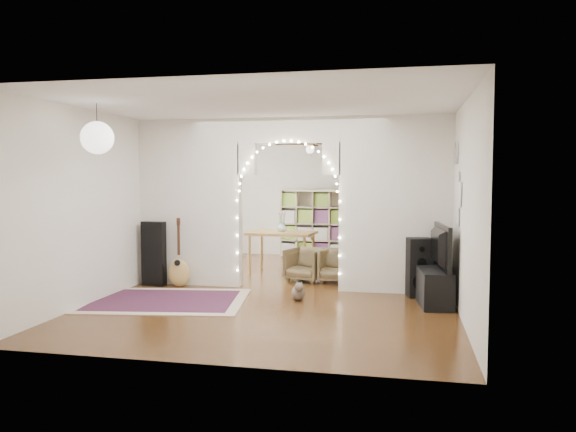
% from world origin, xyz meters
% --- Properties ---
extents(floor, '(7.50, 7.50, 0.00)m').
position_xyz_m(floor, '(0.00, 0.00, 0.00)').
color(floor, black).
rests_on(floor, ground).
extents(ceiling, '(5.00, 7.50, 0.02)m').
position_xyz_m(ceiling, '(0.00, 0.00, 2.70)').
color(ceiling, white).
rests_on(ceiling, wall_back).
extents(wall_back, '(5.00, 0.02, 2.70)m').
position_xyz_m(wall_back, '(0.00, 3.75, 1.35)').
color(wall_back, silver).
rests_on(wall_back, floor).
extents(wall_front, '(5.00, 0.02, 2.70)m').
position_xyz_m(wall_front, '(0.00, -3.75, 1.35)').
color(wall_front, silver).
rests_on(wall_front, floor).
extents(wall_left, '(0.02, 7.50, 2.70)m').
position_xyz_m(wall_left, '(-2.50, 0.00, 1.35)').
color(wall_left, silver).
rests_on(wall_left, floor).
extents(wall_right, '(0.02, 7.50, 2.70)m').
position_xyz_m(wall_right, '(2.50, 0.00, 1.35)').
color(wall_right, silver).
rests_on(wall_right, floor).
extents(divider_wall, '(5.00, 0.20, 2.70)m').
position_xyz_m(divider_wall, '(0.00, 0.00, 1.42)').
color(divider_wall, silver).
rests_on(divider_wall, floor).
extents(fairy_lights, '(1.64, 0.04, 1.60)m').
position_xyz_m(fairy_lights, '(0.00, -0.13, 1.55)').
color(fairy_lights, '#FFEABF').
rests_on(fairy_lights, divider_wall).
extents(window, '(0.04, 1.20, 1.40)m').
position_xyz_m(window, '(-2.47, 1.80, 1.50)').
color(window, white).
rests_on(window, wall_left).
extents(wall_clock, '(0.03, 0.31, 0.31)m').
position_xyz_m(wall_clock, '(2.48, -0.60, 2.10)').
color(wall_clock, white).
rests_on(wall_clock, wall_right).
extents(picture_frames, '(0.02, 0.50, 0.70)m').
position_xyz_m(picture_frames, '(2.48, -1.00, 1.50)').
color(picture_frames, white).
rests_on(picture_frames, wall_right).
extents(paper_lantern, '(0.40, 0.40, 0.40)m').
position_xyz_m(paper_lantern, '(-1.90, -2.40, 2.25)').
color(paper_lantern, white).
rests_on(paper_lantern, ceiling).
extents(ceiling_fan, '(1.10, 1.10, 0.30)m').
position_xyz_m(ceiling_fan, '(0.00, 2.00, 2.40)').
color(ceiling_fan, '#A87C38').
rests_on(ceiling_fan, ceiling).
extents(area_rug, '(2.51, 2.04, 0.02)m').
position_xyz_m(area_rug, '(-1.56, -1.27, 0.01)').
color(area_rug, maroon).
rests_on(area_rug, floor).
extents(guitar_case, '(0.42, 0.19, 1.05)m').
position_xyz_m(guitar_case, '(-2.20, -0.25, 0.52)').
color(guitar_case, black).
rests_on(guitar_case, floor).
extents(acoustic_guitar, '(0.40, 0.26, 0.94)m').
position_xyz_m(acoustic_guitar, '(-1.77, -0.25, 0.41)').
color(acoustic_guitar, tan).
rests_on(acoustic_guitar, floor).
extents(tabby_cat, '(0.27, 0.46, 0.30)m').
position_xyz_m(tabby_cat, '(0.32, -0.87, 0.12)').
color(tabby_cat, brown).
rests_on(tabby_cat, floor).
extents(floor_speaker, '(0.40, 0.37, 0.87)m').
position_xyz_m(floor_speaker, '(2.01, -0.25, 0.43)').
color(floor_speaker, black).
rests_on(floor_speaker, floor).
extents(media_console, '(0.51, 1.04, 0.50)m').
position_xyz_m(media_console, '(2.20, -0.72, 0.25)').
color(media_console, black).
rests_on(media_console, floor).
extents(tv, '(0.26, 1.08, 0.62)m').
position_xyz_m(tv, '(2.20, -0.72, 0.81)').
color(tv, black).
rests_on(tv, media_console).
extents(bookcase, '(1.50, 0.66, 1.49)m').
position_xyz_m(bookcase, '(-0.17, 3.50, 0.75)').
color(bookcase, '#C7B790').
rests_on(bookcase, floor).
extents(dining_table, '(1.26, 0.90, 0.76)m').
position_xyz_m(dining_table, '(-0.44, 1.46, 0.68)').
color(dining_table, brown).
rests_on(dining_table, floor).
extents(flower_vase, '(0.20, 0.20, 0.19)m').
position_xyz_m(flower_vase, '(-0.44, 1.46, 0.85)').
color(flower_vase, white).
rests_on(flower_vase, dining_table).
extents(dining_chair_left, '(0.76, 0.77, 0.56)m').
position_xyz_m(dining_chair_left, '(0.17, 0.65, 0.28)').
color(dining_chair_left, brown).
rests_on(dining_chair_left, floor).
extents(dining_chair_right, '(0.63, 0.65, 0.56)m').
position_xyz_m(dining_chair_right, '(0.68, 0.65, 0.28)').
color(dining_chair_right, brown).
rests_on(dining_chair_right, floor).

